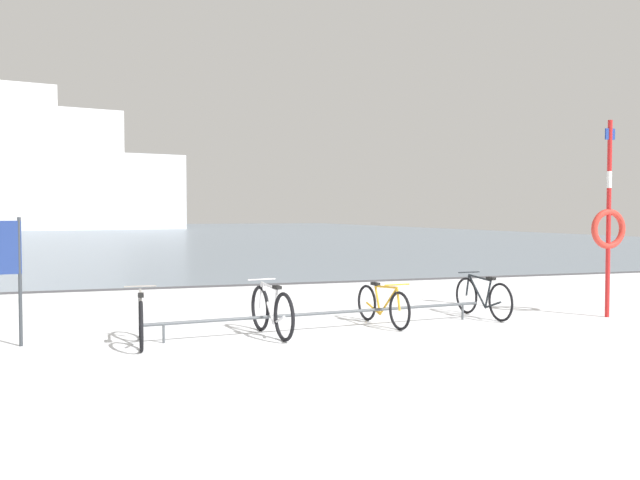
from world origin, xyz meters
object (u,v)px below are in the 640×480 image
bicycle_1 (272,311)px  bicycle_3 (483,297)px  bicycle_2 (383,305)px  bicycle_0 (141,320)px  rescue_post (609,224)px  info_sign (0,260)px

bicycle_1 → bicycle_3: bearing=8.5°
bicycle_3 → bicycle_2: bearing=-173.7°
bicycle_0 → bicycle_2: (3.96, 0.50, -0.03)m
bicycle_3 → rescue_post: rescue_post is taller
bicycle_0 → rescue_post: (8.19, 0.05, 1.33)m
bicycle_0 → rescue_post: bearing=0.3°
bicycle_2 → rescue_post: size_ratio=0.48×
bicycle_1 → bicycle_2: size_ratio=1.00×
rescue_post → bicycle_1: bearing=179.3°
bicycle_2 → bicycle_0: bearing=-172.8°
bicycle_1 → bicycle_3: (4.08, 0.61, -0.02)m
bicycle_3 → rescue_post: bearing=-17.5°
bicycle_0 → bicycle_1: size_ratio=0.97×
bicycle_2 → bicycle_3: size_ratio=1.00×
bicycle_0 → bicycle_2: 4.00m
bicycle_0 → bicycle_2: bearing=7.2°
bicycle_0 → info_sign: size_ratio=0.91×
bicycle_1 → bicycle_2: bicycle_1 is taller
bicycle_1 → rescue_post: (6.24, -0.07, 1.31)m
bicycle_2 → info_sign: 5.89m
info_sign → bicycle_0: bearing=-12.8°
bicycle_1 → bicycle_2: (2.02, 0.38, -0.04)m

